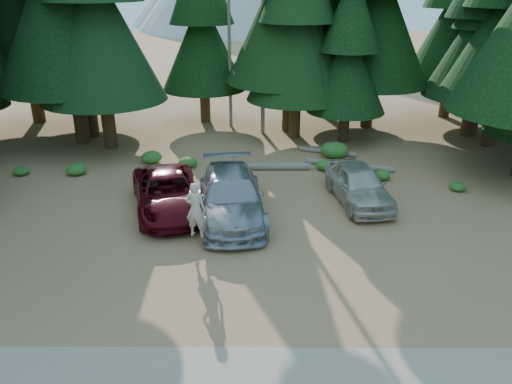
# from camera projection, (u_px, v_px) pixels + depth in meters

# --- Properties ---
(ground) EXTENTS (160.00, 160.00, 0.00)m
(ground) POSITION_uv_depth(u_px,v_px,m) (242.00, 253.00, 16.98)
(ground) COLOR olive
(ground) RESTS_ON ground
(forest_belt_north) EXTENTS (36.00, 7.00, 22.00)m
(forest_belt_north) POSITION_uv_depth(u_px,v_px,m) (250.00, 130.00, 30.77)
(forest_belt_north) COLOR black
(forest_belt_north) RESTS_ON ground
(snag_front) EXTENTS (0.24, 0.24, 12.00)m
(snag_front) POSITION_uv_depth(u_px,v_px,m) (263.00, 29.00, 27.95)
(snag_front) COLOR gray
(snag_front) RESTS_ON ground
(snag_back) EXTENTS (0.20, 0.20, 10.00)m
(snag_back) POSITION_uv_depth(u_px,v_px,m) (229.00, 45.00, 29.73)
(snag_back) COLOR gray
(snag_back) RESTS_ON ground
(red_pickup) EXTENTS (3.94, 5.99, 1.53)m
(red_pickup) POSITION_uv_depth(u_px,v_px,m) (168.00, 193.00, 19.83)
(red_pickup) COLOR #50060F
(red_pickup) RESTS_ON ground
(silver_minivan_center) EXTENTS (3.08, 6.20, 1.73)m
(silver_minivan_center) POSITION_uv_depth(u_px,v_px,m) (231.00, 196.00, 19.25)
(silver_minivan_center) COLOR #A5A8AD
(silver_minivan_center) RESTS_ON ground
(silver_minivan_right) EXTENTS (2.59, 4.91, 1.59)m
(silver_minivan_right) POSITION_uv_depth(u_px,v_px,m) (359.00, 184.00, 20.58)
(silver_minivan_right) COLOR beige
(silver_minivan_right) RESTS_ON ground
(frisbee_player) EXTENTS (0.81, 0.64, 1.95)m
(frisbee_player) POSITION_uv_depth(u_px,v_px,m) (196.00, 210.00, 16.74)
(frisbee_player) COLOR beige
(frisbee_player) RESTS_ON ground
(log_left) EXTENTS (4.77, 0.37, 0.34)m
(log_left) POSITION_uv_depth(u_px,v_px,m) (262.00, 166.00, 24.33)
(log_left) COLOR gray
(log_left) RESTS_ON ground
(log_mid) EXTENTS (2.95, 1.34, 0.25)m
(log_mid) POSITION_uv_depth(u_px,v_px,m) (327.00, 152.00, 26.57)
(log_mid) COLOR gray
(log_mid) RESTS_ON ground
(log_right) EXTENTS (4.24, 1.60, 0.28)m
(log_right) POSITION_uv_depth(u_px,v_px,m) (350.00, 165.00, 24.58)
(log_right) COLOR gray
(log_right) RESTS_ON ground
(shrub_far_left) EXTENTS (0.96, 0.96, 0.53)m
(shrub_far_left) POSITION_uv_depth(u_px,v_px,m) (76.00, 169.00, 23.71)
(shrub_far_left) COLOR #1D6321
(shrub_far_left) RESTS_ON ground
(shrub_left) EXTENTS (1.05, 1.05, 0.58)m
(shrub_left) POSITION_uv_depth(u_px,v_px,m) (152.00, 157.00, 25.25)
(shrub_left) COLOR #1D6321
(shrub_left) RESTS_ON ground
(shrub_center_left) EXTENTS (0.91, 0.91, 0.50)m
(shrub_center_left) POSITION_uv_depth(u_px,v_px,m) (188.00, 162.00, 24.66)
(shrub_center_left) COLOR #1D6321
(shrub_center_left) RESTS_ON ground
(shrub_center_right) EXTENTS (0.92, 0.92, 0.51)m
(shrub_center_right) POSITION_uv_depth(u_px,v_px,m) (325.00, 165.00, 24.30)
(shrub_center_right) COLOR #1D6321
(shrub_center_right) RESTS_ON ground
(shrub_right) EXTENTS (0.79, 0.79, 0.43)m
(shrub_right) POSITION_uv_depth(u_px,v_px,m) (382.00, 175.00, 23.15)
(shrub_right) COLOR #1D6321
(shrub_right) RESTS_ON ground
(shrub_far_right) EXTENTS (1.44, 1.44, 0.79)m
(shrub_far_right) POSITION_uv_depth(u_px,v_px,m) (335.00, 150.00, 26.00)
(shrub_far_right) COLOR #1D6321
(shrub_far_right) RESTS_ON ground
(shrub_edge_west) EXTENTS (0.77, 0.77, 0.42)m
(shrub_edge_west) POSITION_uv_depth(u_px,v_px,m) (21.00, 171.00, 23.67)
(shrub_edge_west) COLOR #1D6321
(shrub_edge_west) RESTS_ON ground
(shrub_edge_east) EXTENTS (0.71, 0.71, 0.39)m
(shrub_edge_east) POSITION_uv_depth(u_px,v_px,m) (458.00, 186.00, 21.92)
(shrub_edge_east) COLOR #1D6321
(shrub_edge_east) RESTS_ON ground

